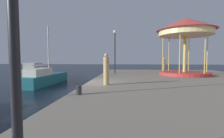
# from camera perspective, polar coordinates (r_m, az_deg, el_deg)

# --- Properties ---
(ground_plane) EXTENTS (120.00, 120.00, 0.00)m
(ground_plane) POSITION_cam_1_polar(r_m,az_deg,el_deg) (11.21, -8.34, -8.56)
(ground_plane) COLOR black
(quay_dock) EXTENTS (14.34, 25.39, 0.80)m
(quay_dock) POSITION_cam_1_polar(r_m,az_deg,el_deg) (11.75, 28.27, -6.41)
(quay_dock) COLOR gray
(quay_dock) RESTS_ON ground
(sailboat_teal) EXTENTS (1.95, 6.06, 5.52)m
(sailboat_teal) POSITION_cam_1_polar(r_m,az_deg,el_deg) (16.02, -22.94, -2.96)
(sailboat_teal) COLOR #19606B
(sailboat_teal) RESTS_ON ground
(motorboat_grey) EXTENTS (2.36, 5.19, 1.88)m
(motorboat_grey) POSITION_cam_1_polar(r_m,az_deg,el_deg) (22.08, -25.44, -1.02)
(motorboat_grey) COLOR gray
(motorboat_grey) RESTS_ON ground
(carousel) EXTENTS (5.41, 5.41, 5.41)m
(carousel) POSITION_cam_1_polar(r_m,az_deg,el_deg) (17.08, 24.61, 11.70)
(carousel) COLOR #B23333
(carousel) RESTS_ON quay_dock
(lamp_post_mid_promenade) EXTENTS (0.36, 0.36, 4.59)m
(lamp_post_mid_promenade) POSITION_cam_1_polar(r_m,az_deg,el_deg) (17.11, 1.05, 8.81)
(lamp_post_mid_promenade) COLOR black
(lamp_post_mid_promenade) RESTS_ON quay_dock
(bollard_north) EXTENTS (0.24, 0.24, 0.40)m
(bollard_north) POSITION_cam_1_polar(r_m,az_deg,el_deg) (7.20, -11.69, -7.32)
(bollard_north) COLOR #2D2D33
(bollard_north) RESTS_ON quay_dock
(bollard_center) EXTENTS (0.24, 0.24, 0.40)m
(bollard_center) POSITION_cam_1_polar(r_m,az_deg,el_deg) (14.97, -2.56, -1.60)
(bollard_center) COLOR #2D2D33
(bollard_center) RESTS_ON quay_dock
(person_near_carousel) EXTENTS (0.34, 0.34, 1.90)m
(person_near_carousel) POSITION_cam_1_polar(r_m,az_deg,el_deg) (9.63, -2.04, -0.34)
(person_near_carousel) COLOR tan
(person_near_carousel) RESTS_ON quay_dock
(person_far_corner) EXTENTS (0.34, 0.34, 1.72)m
(person_far_corner) POSITION_cam_1_polar(r_m,az_deg,el_deg) (20.54, 17.95, 1.33)
(person_far_corner) COLOR #937A4C
(person_far_corner) RESTS_ON quay_dock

